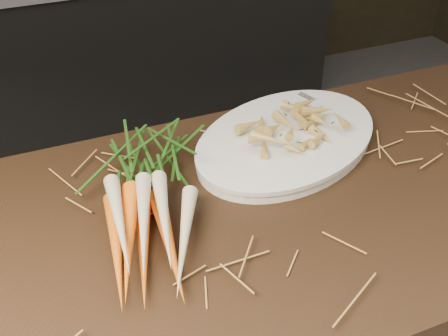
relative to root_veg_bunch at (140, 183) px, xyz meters
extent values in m
cube|color=black|center=(0.46, 1.78, -0.54)|extent=(1.80, 0.60, 0.80)
cone|color=orange|center=(-0.08, -0.12, -0.03)|extent=(0.08, 0.27, 0.03)
cone|color=orange|center=(-0.04, -0.14, -0.03)|extent=(0.10, 0.27, 0.03)
cone|color=orange|center=(0.01, -0.15, -0.03)|extent=(0.07, 0.27, 0.03)
cone|color=orange|center=(-0.06, -0.14, 0.00)|extent=(0.11, 0.27, 0.03)
cone|color=beige|center=(-0.07, -0.12, 0.02)|extent=(0.06, 0.25, 0.04)
cone|color=beige|center=(-0.03, -0.14, 0.02)|extent=(0.10, 0.25, 0.04)
cone|color=beige|center=(0.00, -0.14, 0.02)|extent=(0.09, 0.25, 0.04)
cone|color=beige|center=(0.02, -0.17, 0.00)|extent=(0.13, 0.24, 0.03)
ellipsoid|color=#1F5B14|center=(0.02, 0.09, 0.00)|extent=(0.22, 0.27, 0.09)
cube|color=silver|center=(0.50, 0.11, -0.02)|extent=(0.07, 0.17, 0.00)
camera|label=1|loc=(-0.18, -0.81, 0.62)|focal=45.00mm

